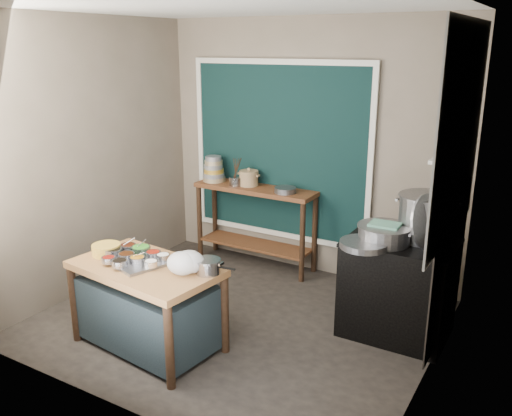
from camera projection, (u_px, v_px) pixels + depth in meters
The scene contains 31 objects.
floor at pixel (237, 322), 5.13m from camera, with size 3.50×3.00×0.02m, color #2F2924.
back_wall at pixel (309, 149), 5.96m from camera, with size 3.50×0.02×2.80m, color #75675A.
left_wall at pixel (91, 157), 5.58m from camera, with size 0.02×3.00×2.80m, color #75675A.
right_wall at pixel (442, 206), 3.86m from camera, with size 0.02×3.00×2.80m, color #75675A.
ceiling at pixel (233, 5), 4.31m from camera, with size 3.50×3.00×0.02m, color #75675A.
curtain_panel at pixel (279, 151), 6.12m from camera, with size 2.10×0.02×1.90m, color black.
curtain_frame at pixel (279, 151), 6.11m from camera, with size 2.22×0.03×2.02m, color beige, non-canonical shape.
tile_panel at pixel (461, 133), 4.20m from camera, with size 0.02×1.70×1.70m, color #B2B2AA.
soot_patch at pixel (449, 266), 4.61m from camera, with size 0.01×1.30×1.30m, color black.
wall_shelf at pixel (451, 156), 4.57m from camera, with size 0.22×0.70×0.03m, color beige.
prep_table at pixel (148, 306), 4.60m from camera, with size 1.25×0.72×0.75m, color olive.
back_counter at pixel (255, 226), 6.31m from camera, with size 1.45×0.40×0.95m, color brown.
stove_block at pixel (398, 289), 4.80m from camera, with size 0.90×0.68×0.85m, color black.
stove_top at pixel (401, 243), 4.67m from camera, with size 0.92×0.69×0.03m, color black.
condiment_tray at pixel (134, 260), 4.56m from camera, with size 0.53×0.38×0.02m, color gray.
condiment_bowls at pixel (133, 255), 4.57m from camera, with size 0.57×0.45×0.07m.
yellow_basin at pixel (106, 250), 4.70m from camera, with size 0.25×0.25×0.10m, color gold.
saucepan at pixel (208, 266), 4.32m from camera, with size 0.22×0.22×0.12m, color gray, non-canonical shape.
plastic_bag_a at pixel (182, 263), 4.29m from camera, with size 0.25×0.21×0.19m, color white.
plastic_bag_b at pixel (190, 262), 4.33m from camera, with size 0.24×0.21×0.18m, color white.
bowl_stack at pixel (214, 170), 6.40m from camera, with size 0.27×0.27×0.30m.
utensil_cup at pixel (237, 181), 6.22m from camera, with size 0.17×0.17×0.10m, color gray.
ceramic_crock at pixel (249, 179), 6.21m from camera, with size 0.23×0.23×0.16m, color #91734F, non-canonical shape.
wide_bowl at pixel (285, 190), 5.92m from camera, with size 0.24×0.24×0.06m, color gray.
stock_pot at pixel (427, 217), 4.66m from camera, with size 0.51×0.51×0.40m, color gray, non-canonical shape.
pot_lid at pixel (428, 221), 4.46m from camera, with size 0.47×0.47×0.02m, color gray.
steamer at pixel (384, 234), 4.61m from camera, with size 0.47×0.47×0.15m, color gray, non-canonical shape.
green_cloth at pixel (385, 224), 4.59m from camera, with size 0.25×0.19×0.02m, color #518E6D.
shallow_pan at pixel (364, 244), 4.52m from camera, with size 0.40×0.40×0.05m, color gray.
shelf_bowl_stack at pixel (449, 150), 4.46m from camera, with size 0.16×0.16×0.13m.
shelf_bowl_green at pixel (457, 148), 4.74m from camera, with size 0.15×0.15×0.05m, color gray.
Camera 1 is at (2.49, -3.87, 2.51)m, focal length 38.00 mm.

